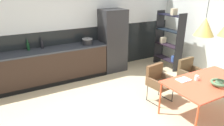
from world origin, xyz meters
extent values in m
plane|color=#C2AE88|center=(0.00, 0.00, 0.00)|extent=(8.56, 8.56, 0.00)
cube|color=black|center=(0.00, 2.75, 0.65)|extent=(6.58, 0.12, 1.30)
cube|color=silver|center=(0.00, 2.75, 1.95)|extent=(6.58, 0.12, 1.30)
cube|color=#2E2018|center=(-1.30, 2.39, 0.43)|extent=(3.67, 0.60, 0.87)
cube|color=#30343C|center=(-1.30, 2.39, 0.89)|extent=(3.70, 0.63, 0.04)
cube|color=black|center=(-1.30, 2.09, 0.05)|extent=(3.67, 0.01, 0.10)
cube|color=#232326|center=(0.90, 2.39, 0.90)|extent=(0.70, 0.60, 1.81)
cube|color=#D44D32|center=(1.37, -0.53, 0.71)|extent=(1.64, 0.94, 0.03)
cylinder|color=#D65431|center=(0.60, -0.10, 0.35)|extent=(0.04, 0.04, 0.69)
cylinder|color=#CF5036|center=(2.15, -0.10, 0.35)|extent=(0.04, 0.04, 0.69)
cylinder|color=#DA512D|center=(0.60, -0.96, 0.35)|extent=(0.04, 0.04, 0.69)
cube|color=brown|center=(1.83, 0.24, 0.42)|extent=(0.51, 0.49, 0.06)
cube|color=brown|center=(1.82, 0.44, 0.63)|extent=(0.46, 0.11, 0.36)
cube|color=brown|center=(2.05, 0.25, 0.52)|extent=(0.08, 0.42, 0.14)
cube|color=brown|center=(1.61, 0.22, 0.52)|extent=(0.08, 0.42, 0.14)
cylinder|color=black|center=(2.04, 0.06, 0.20)|extent=(0.02, 0.02, 0.39)
cylinder|color=black|center=(1.65, 0.04, 0.20)|extent=(0.02, 0.02, 0.39)
cylinder|color=black|center=(2.02, 0.44, 0.20)|extent=(0.02, 0.02, 0.39)
cylinder|color=black|center=(1.62, 0.41, 0.20)|extent=(0.02, 0.02, 0.39)
cylinder|color=black|center=(2.03, 0.25, 0.01)|extent=(0.04, 0.41, 0.02)
cylinder|color=black|center=(1.63, 0.22, 0.01)|extent=(0.04, 0.41, 0.02)
cube|color=brown|center=(0.93, 0.27, 0.41)|extent=(0.54, 0.52, 0.06)
cube|color=brown|center=(0.90, 0.47, 0.63)|extent=(0.46, 0.14, 0.38)
cube|color=brown|center=(1.15, 0.30, 0.51)|extent=(0.11, 0.42, 0.14)
cube|color=brown|center=(0.71, 0.24, 0.51)|extent=(0.11, 0.42, 0.14)
cylinder|color=black|center=(1.15, 0.11, 0.19)|extent=(0.02, 0.02, 0.38)
cylinder|color=black|center=(0.76, 0.06, 0.19)|extent=(0.02, 0.02, 0.38)
cylinder|color=black|center=(1.10, 0.49, 0.19)|extent=(0.02, 0.02, 0.38)
cylinder|color=black|center=(0.70, 0.43, 0.19)|extent=(0.02, 0.02, 0.38)
cylinder|color=black|center=(1.13, 0.30, 0.01)|extent=(0.07, 0.41, 0.02)
cylinder|color=black|center=(0.73, 0.24, 0.01)|extent=(0.07, 0.41, 0.02)
cylinder|color=#4C704C|center=(1.38, -0.73, 0.76)|extent=(0.14, 0.14, 0.08)
torus|color=#4C734D|center=(1.38, -0.73, 0.79)|extent=(0.31, 0.31, 0.05)
cube|color=white|center=(0.94, -0.25, 0.73)|extent=(0.13, 0.19, 0.01)
cube|color=white|center=(1.07, -0.25, 0.73)|extent=(0.13, 0.19, 0.01)
cube|color=#334C8C|center=(1.00, -0.25, 0.74)|extent=(0.01, 0.19, 0.00)
cylinder|color=white|center=(1.21, -0.37, 0.77)|extent=(0.07, 0.07, 0.10)
torus|color=white|center=(1.26, -0.37, 0.78)|extent=(0.07, 0.01, 0.07)
cylinder|color=black|center=(0.09, 2.36, 0.98)|extent=(0.28, 0.28, 0.15)
cylinder|color=gray|center=(0.09, 2.36, 1.06)|extent=(0.28, 0.28, 0.01)
sphere|color=black|center=(0.09, 2.36, 1.08)|extent=(0.02, 0.02, 0.02)
cylinder|color=black|center=(-1.07, 2.58, 1.01)|extent=(0.07, 0.07, 0.20)
cylinder|color=black|center=(-1.07, 2.58, 1.15)|extent=(0.03, 0.03, 0.08)
cylinder|color=#0F3319|center=(-1.40, 2.57, 1.00)|extent=(0.07, 0.07, 0.19)
cylinder|color=#0F3319|center=(-1.40, 2.57, 1.14)|extent=(0.03, 0.03, 0.08)
cube|color=black|center=(2.54, 2.25, 0.85)|extent=(0.30, 0.03, 1.71)
cube|color=black|center=(2.54, 1.35, 0.85)|extent=(0.30, 0.03, 1.71)
cube|color=black|center=(2.54, 1.80, 0.25)|extent=(0.30, 0.88, 0.02)
cube|color=#334C8C|center=(2.54, 1.49, 0.35)|extent=(0.18, 0.10, 0.18)
cube|color=black|center=(2.54, 1.80, 0.70)|extent=(0.30, 0.88, 0.02)
cube|color=beige|center=(2.54, 2.04, 0.81)|extent=(0.18, 0.10, 0.18)
cube|color=black|center=(2.54, 1.80, 1.16)|extent=(0.30, 0.88, 0.02)
cube|color=black|center=(2.54, 1.80, 1.61)|extent=(0.30, 0.88, 0.02)
cube|color=beige|center=(2.54, 1.70, 1.72)|extent=(0.18, 0.10, 0.19)
cone|color=gold|center=(1.05, -0.49, 1.78)|extent=(0.33, 0.33, 0.30)
camera|label=1|loc=(-1.86, -2.66, 2.41)|focal=32.30mm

